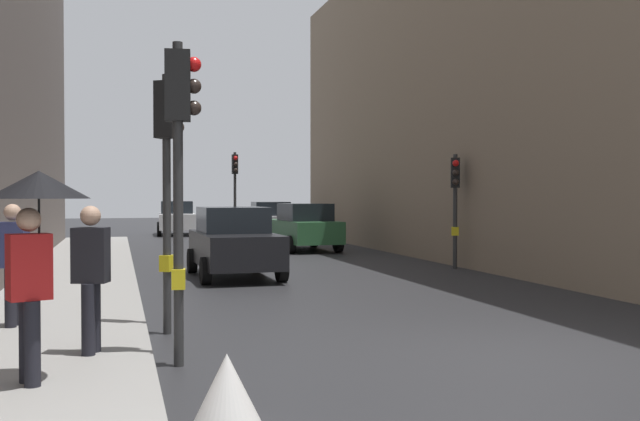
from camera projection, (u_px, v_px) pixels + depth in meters
The scene contains 15 objects.
ground_plane at pixel (510, 353), 9.36m from camera, with size 120.00×120.00×0.00m, color #28282B.
sidewalk_kerb at pixel (67, 300), 13.56m from camera, with size 2.65×40.00×0.16m, color gray.
building_facade_right at pixel (625, 85), 22.70m from camera, with size 12.00×32.05×11.09m, color gray.
traffic_light_near_right at pixel (168, 155), 10.61m from camera, with size 0.44×0.37×3.84m.
traffic_light_mid_street at pixel (455, 190), 20.18m from camera, with size 0.34×0.45×3.21m.
traffic_light_far_median at pixel (235, 180), 31.15m from camera, with size 0.24×0.43×3.93m.
traffic_light_near_left at pixel (180, 143), 8.61m from camera, with size 0.44×0.27×3.88m.
car_silver_hatchback at pixel (270, 220), 34.07m from camera, with size 2.19×4.29×1.76m.
car_dark_suv at pixel (234, 242), 18.16m from camera, with size 2.08×4.23×1.76m.
car_green_estate at pixel (303, 227), 27.00m from camera, with size 2.25×4.32×1.76m.
car_white_compact at pixel (177, 218), 37.71m from camera, with size 2.19×4.29×1.76m.
pedestrian_with_umbrella at pixel (36, 217), 7.21m from camera, with size 1.00×1.00×2.14m.
pedestrian_with_grey_backpack at pixel (10, 257), 10.40m from camera, with size 0.65×0.41×1.77m.
pedestrian_in_dark_coat at pixel (91, 273), 8.60m from camera, with size 0.46×0.37×1.77m.
warning_sign_triangle at pixel (227, 390), 6.39m from camera, with size 0.64×0.64×0.65m, color silver.
Camera 1 is at (-4.90, -8.30, 2.05)m, focal length 40.47 mm.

